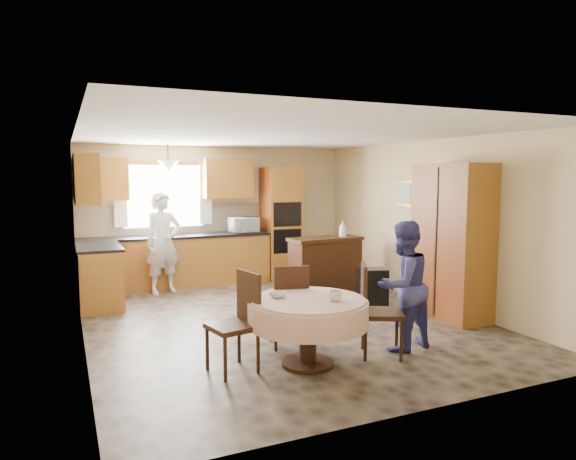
# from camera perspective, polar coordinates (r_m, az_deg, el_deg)

# --- Properties ---
(floor) EXTENTS (5.00, 6.00, 0.01)m
(floor) POSITION_cam_1_polar(r_m,az_deg,el_deg) (7.12, -0.83, -9.94)
(floor) COLOR brown
(floor) RESTS_ON ground
(ceiling) EXTENTS (5.00, 6.00, 0.01)m
(ceiling) POSITION_cam_1_polar(r_m,az_deg,el_deg) (6.87, -0.86, 10.56)
(ceiling) COLOR white
(ceiling) RESTS_ON wall_back
(wall_back) EXTENTS (5.00, 0.02, 2.50)m
(wall_back) POSITION_cam_1_polar(r_m,az_deg,el_deg) (9.70, -7.78, 1.78)
(wall_back) COLOR #CAB482
(wall_back) RESTS_ON floor
(wall_front) EXTENTS (5.00, 0.02, 2.50)m
(wall_front) POSITION_cam_1_polar(r_m,az_deg,el_deg) (4.30, 14.98, -3.62)
(wall_front) COLOR #CAB482
(wall_front) RESTS_ON floor
(wall_left) EXTENTS (0.02, 6.00, 2.50)m
(wall_left) POSITION_cam_1_polar(r_m,az_deg,el_deg) (6.34, -22.12, -0.82)
(wall_left) COLOR #CAB482
(wall_left) RESTS_ON floor
(wall_right) EXTENTS (0.02, 6.00, 2.50)m
(wall_right) POSITION_cam_1_polar(r_m,az_deg,el_deg) (8.18, 15.50, 0.85)
(wall_right) COLOR #CAB482
(wall_right) RESTS_ON floor
(window) EXTENTS (1.40, 0.03, 1.10)m
(window) POSITION_cam_1_polar(r_m,az_deg,el_deg) (9.44, -13.63, 3.68)
(window) COLOR white
(window) RESTS_ON wall_back
(curtain_left) EXTENTS (0.22, 0.02, 1.15)m
(curtain_left) POSITION_cam_1_polar(r_m,az_deg,el_deg) (9.28, -18.15, 3.83)
(curtain_left) COLOR white
(curtain_left) RESTS_ON wall_back
(curtain_right) EXTENTS (0.22, 0.02, 1.15)m
(curtain_right) POSITION_cam_1_polar(r_m,az_deg,el_deg) (9.55, -9.14, 4.10)
(curtain_right) COLOR white
(curtain_right) RESTS_ON wall_back
(base_cab_back) EXTENTS (3.30, 0.60, 0.88)m
(base_cab_back) POSITION_cam_1_polar(r_m,az_deg,el_deg) (9.31, -12.24, -3.50)
(base_cab_back) COLOR #B1842F
(base_cab_back) RESTS_ON floor
(counter_back) EXTENTS (3.30, 0.64, 0.04)m
(counter_back) POSITION_cam_1_polar(r_m,az_deg,el_deg) (9.24, -12.30, -0.69)
(counter_back) COLOR black
(counter_back) RESTS_ON base_cab_back
(base_cab_left) EXTENTS (0.60, 1.20, 0.88)m
(base_cab_left) POSITION_cam_1_polar(r_m,az_deg,el_deg) (8.25, -20.21, -4.94)
(base_cab_left) COLOR #B1842F
(base_cab_left) RESTS_ON floor
(counter_left) EXTENTS (0.64, 1.20, 0.04)m
(counter_left) POSITION_cam_1_polar(r_m,az_deg,el_deg) (8.18, -20.32, -1.78)
(counter_left) COLOR black
(counter_left) RESTS_ON base_cab_left
(backsplash) EXTENTS (3.30, 0.02, 0.55)m
(backsplash) POSITION_cam_1_polar(r_m,az_deg,el_deg) (9.50, -12.69, 1.18)
(backsplash) COLOR beige
(backsplash) RESTS_ON wall_back
(wall_cab_left) EXTENTS (0.85, 0.33, 0.72)m
(wall_cab_left) POSITION_cam_1_polar(r_m,az_deg,el_deg) (9.16, -20.02, 5.37)
(wall_cab_left) COLOR #A76B29
(wall_cab_left) RESTS_ON wall_back
(wall_cab_right) EXTENTS (0.90, 0.33, 0.72)m
(wall_cab_right) POSITION_cam_1_polar(r_m,az_deg,el_deg) (9.56, -6.69, 5.70)
(wall_cab_right) COLOR #A76B29
(wall_cab_right) RESTS_ON wall_back
(wall_cab_side) EXTENTS (0.33, 1.20, 0.72)m
(wall_cab_side) POSITION_cam_1_polar(r_m,az_deg,el_deg) (8.11, -21.54, 5.27)
(wall_cab_side) COLOR #A76B29
(wall_cab_side) RESTS_ON wall_left
(oven_tower) EXTENTS (0.66, 0.62, 2.12)m
(oven_tower) POSITION_cam_1_polar(r_m,az_deg,el_deg) (9.81, -0.79, 0.77)
(oven_tower) COLOR #B1842F
(oven_tower) RESTS_ON floor
(oven_upper) EXTENTS (0.56, 0.01, 0.45)m
(oven_upper) POSITION_cam_1_polar(r_m,az_deg,el_deg) (9.51, -0.05, 1.75)
(oven_upper) COLOR black
(oven_upper) RESTS_ON oven_tower
(oven_lower) EXTENTS (0.56, 0.01, 0.45)m
(oven_lower) POSITION_cam_1_polar(r_m,az_deg,el_deg) (9.56, -0.05, -1.24)
(oven_lower) COLOR black
(oven_lower) RESTS_ON oven_tower
(pendant) EXTENTS (0.36, 0.36, 0.18)m
(pendant) POSITION_cam_1_polar(r_m,az_deg,el_deg) (8.96, -13.16, 6.91)
(pendant) COLOR beige
(pendant) RESTS_ON ceiling
(sideboard) EXTENTS (1.27, 0.61, 0.88)m
(sideboard) POSITION_cam_1_polar(r_m,az_deg,el_deg) (8.65, 4.15, -4.09)
(sideboard) COLOR #3E2210
(sideboard) RESTS_ON floor
(space_heater) EXTENTS (0.48, 0.38, 0.58)m
(space_heater) POSITION_cam_1_polar(r_m,az_deg,el_deg) (7.84, 9.34, -6.35)
(space_heater) COLOR black
(space_heater) RESTS_ON floor
(cupboard) EXTENTS (0.56, 1.11, 2.12)m
(cupboard) POSITION_cam_1_polar(r_m,az_deg,el_deg) (7.40, 17.76, -1.20)
(cupboard) COLOR #B1842F
(cupboard) RESTS_ON floor
(dining_table) EXTENTS (1.24, 1.24, 0.70)m
(dining_table) POSITION_cam_1_polar(r_m,az_deg,el_deg) (5.34, 2.22, -9.27)
(dining_table) COLOR #3E2210
(dining_table) RESTS_ON floor
(chair_left) EXTENTS (0.51, 0.51, 1.00)m
(chair_left) POSITION_cam_1_polar(r_m,az_deg,el_deg) (5.24, -5.44, -9.56)
(chair_left) COLOR #3E2210
(chair_left) RESTS_ON floor
(chair_back) EXTENTS (0.49, 0.49, 0.96)m
(chair_back) POSITION_cam_1_polar(r_m,az_deg,el_deg) (5.89, 0.16, -7.98)
(chair_back) COLOR #3E2210
(chair_back) RESTS_ON floor
(chair_right) EXTENTS (0.59, 0.59, 1.01)m
(chair_right) POSITION_cam_1_polar(r_m,az_deg,el_deg) (5.70, 9.57, -8.25)
(chair_right) COLOR #3E2210
(chair_right) RESTS_ON floor
(framed_picture) EXTENTS (0.06, 0.52, 0.43)m
(framed_picture) POSITION_cam_1_polar(r_m,az_deg,el_deg) (8.63, 12.77, 3.98)
(framed_picture) COLOR gold
(framed_picture) RESTS_ON wall_right
(microwave) EXTENTS (0.53, 0.39, 0.28)m
(microwave) POSITION_cam_1_polar(r_m,az_deg,el_deg) (9.50, -4.95, 0.58)
(microwave) COLOR silver
(microwave) RESTS_ON counter_back
(person_sink) EXTENTS (0.70, 0.55, 1.69)m
(person_sink) POSITION_cam_1_polar(r_m,az_deg,el_deg) (8.80, -13.70, -1.40)
(person_sink) COLOR silver
(person_sink) RESTS_ON floor
(person_dining) EXTENTS (0.80, 0.68, 1.46)m
(person_dining) POSITION_cam_1_polar(r_m,az_deg,el_deg) (5.94, 12.66, -6.04)
(person_dining) COLOR navy
(person_dining) RESTS_ON floor
(bowl_sideboard) EXTENTS (0.28, 0.28, 0.05)m
(bowl_sideboard) POSITION_cam_1_polar(r_m,az_deg,el_deg) (8.47, 2.71, -1.10)
(bowl_sideboard) COLOR #B2B2B2
(bowl_sideboard) RESTS_ON sideboard
(bottle_sideboard) EXTENTS (0.15, 0.15, 0.32)m
(bottle_sideboard) POSITION_cam_1_polar(r_m,az_deg,el_deg) (8.72, 6.08, -0.03)
(bottle_sideboard) COLOR silver
(bottle_sideboard) RESTS_ON sideboard
(cup_table) EXTENTS (0.17, 0.17, 0.11)m
(cup_table) POSITION_cam_1_polar(r_m,az_deg,el_deg) (5.21, 5.27, -7.30)
(cup_table) COLOR #B2B2B2
(cup_table) RESTS_ON dining_table
(bowl_table) EXTENTS (0.19, 0.19, 0.06)m
(bowl_table) POSITION_cam_1_polar(r_m,az_deg,el_deg) (5.35, -1.17, -7.20)
(bowl_table) COLOR #B2B2B2
(bowl_table) RESTS_ON dining_table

